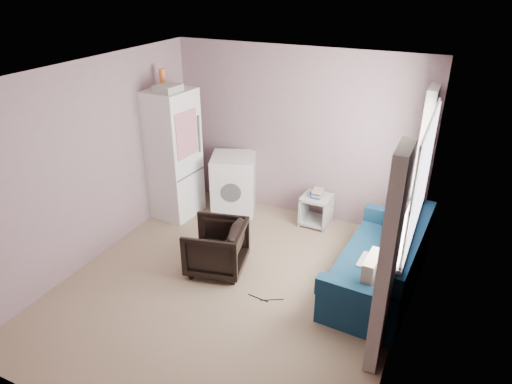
{
  "coord_description": "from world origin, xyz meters",
  "views": [
    {
      "loc": [
        2.13,
        -3.86,
        3.42
      ],
      "look_at": [
        0.05,
        0.6,
        1.0
      ],
      "focal_mm": 32.0,
      "sensor_mm": 36.0,
      "label": 1
    }
  ],
  "objects_px": {
    "washing_machine": "(233,183)",
    "armchair": "(216,245)",
    "fridge": "(172,154)",
    "sofa": "(383,267)",
    "side_table": "(316,208)"
  },
  "relations": [
    {
      "from": "armchair",
      "to": "fridge",
      "type": "bearing_deg",
      "value": -141.46
    },
    {
      "from": "fridge",
      "to": "armchair",
      "type": "bearing_deg",
      "value": -33.85
    },
    {
      "from": "armchair",
      "to": "side_table",
      "type": "height_order",
      "value": "armchair"
    },
    {
      "from": "washing_machine",
      "to": "fridge",
      "type": "bearing_deg",
      "value": -172.0
    },
    {
      "from": "armchair",
      "to": "sofa",
      "type": "bearing_deg",
      "value": 90.31
    },
    {
      "from": "side_table",
      "to": "fridge",
      "type": "bearing_deg",
      "value": -164.81
    },
    {
      "from": "armchair",
      "to": "washing_machine",
      "type": "height_order",
      "value": "washing_machine"
    },
    {
      "from": "washing_machine",
      "to": "armchair",
      "type": "bearing_deg",
      "value": -91.86
    },
    {
      "from": "armchair",
      "to": "side_table",
      "type": "distance_m",
      "value": 1.78
    },
    {
      "from": "side_table",
      "to": "sofa",
      "type": "relative_size",
      "value": 0.29
    },
    {
      "from": "fridge",
      "to": "washing_machine",
      "type": "xyz_separation_m",
      "value": [
        0.78,
        0.44,
        -0.5
      ]
    },
    {
      "from": "fridge",
      "to": "side_table",
      "type": "distance_m",
      "value": 2.27
    },
    {
      "from": "washing_machine",
      "to": "side_table",
      "type": "relative_size",
      "value": 1.6
    },
    {
      "from": "washing_machine",
      "to": "sofa",
      "type": "xyz_separation_m",
      "value": [
        2.48,
        -1.02,
        -0.16
      ]
    },
    {
      "from": "fridge",
      "to": "washing_machine",
      "type": "distance_m",
      "value": 1.03
    }
  ]
}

